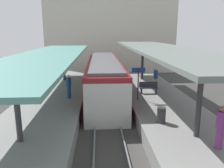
% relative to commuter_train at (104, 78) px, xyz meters
% --- Properties ---
extents(ground_plane, '(80.00, 80.00, 0.00)m').
position_rel_commuter_train_xyz_m(ground_plane, '(0.00, -5.10, -1.73)').
color(ground_plane, '#383835').
extents(platform_left, '(4.40, 28.00, 1.00)m').
position_rel_commuter_train_xyz_m(platform_left, '(-3.80, -5.10, -1.23)').
color(platform_left, gray).
rests_on(platform_left, ground_plane).
extents(platform_right, '(4.40, 28.00, 1.00)m').
position_rel_commuter_train_xyz_m(platform_right, '(3.80, -5.10, -1.23)').
color(platform_right, gray).
rests_on(platform_right, ground_plane).
extents(track_ballast, '(3.20, 28.00, 0.20)m').
position_rel_commuter_train_xyz_m(track_ballast, '(0.00, -5.10, -1.63)').
color(track_ballast, '#423F3D').
rests_on(track_ballast, ground_plane).
extents(rail_near_side, '(0.08, 28.00, 0.14)m').
position_rel_commuter_train_xyz_m(rail_near_side, '(-0.72, -5.10, -1.46)').
color(rail_near_side, slate).
rests_on(rail_near_side, track_ballast).
extents(rail_far_side, '(0.08, 28.00, 0.14)m').
position_rel_commuter_train_xyz_m(rail_far_side, '(0.72, -5.10, -1.46)').
color(rail_far_side, slate).
rests_on(rail_far_side, track_ballast).
extents(commuter_train, '(2.78, 14.52, 3.10)m').
position_rel_commuter_train_xyz_m(commuter_train, '(0.00, 0.00, 0.00)').
color(commuter_train, maroon).
rests_on(commuter_train, track_ballast).
extents(canopy_left, '(4.18, 21.00, 3.11)m').
position_rel_commuter_train_xyz_m(canopy_left, '(-3.80, -3.70, 2.26)').
color(canopy_left, '#333335').
rests_on(canopy_left, platform_left).
extents(canopy_right, '(4.18, 21.00, 3.51)m').
position_rel_commuter_train_xyz_m(canopy_right, '(3.80, -3.70, 2.66)').
color(canopy_right, '#333335').
rests_on(canopy_right, platform_right).
extents(platform_bench, '(1.40, 0.41, 0.86)m').
position_rel_commuter_train_xyz_m(platform_bench, '(3.28, -2.64, -0.26)').
color(platform_bench, black).
rests_on(platform_bench, platform_right).
extents(platform_sign, '(0.90, 0.08, 2.21)m').
position_rel_commuter_train_xyz_m(platform_sign, '(2.18, -4.30, 0.90)').
color(platform_sign, '#262628').
rests_on(platform_sign, platform_right).
extents(litter_bin, '(0.44, 0.44, 0.80)m').
position_rel_commuter_train_xyz_m(litter_bin, '(2.67, -8.35, -0.33)').
color(litter_bin, '#2D2D30').
rests_on(litter_bin, platform_right).
extents(passenger_near_bench, '(0.36, 0.36, 1.68)m').
position_rel_commuter_train_xyz_m(passenger_near_bench, '(4.24, -0.94, 0.14)').
color(passenger_near_bench, '#998460').
rests_on(passenger_near_bench, platform_right).
extents(passenger_mid_platform, '(0.36, 0.36, 1.66)m').
position_rel_commuter_train_xyz_m(passenger_mid_platform, '(-2.56, -3.67, 0.13)').
color(passenger_mid_platform, navy).
rests_on(passenger_mid_platform, platform_left).
extents(passenger_far_end, '(0.36, 0.36, 1.75)m').
position_rel_commuter_train_xyz_m(passenger_far_end, '(4.21, -11.08, 0.18)').
color(passenger_far_end, '#7A337A').
rests_on(passenger_far_end, platform_right).
extents(station_building_backdrop, '(18.00, 6.00, 11.00)m').
position_rel_commuter_train_xyz_m(station_building_backdrop, '(1.27, 14.90, 3.77)').
color(station_building_backdrop, beige).
rests_on(station_building_backdrop, ground_plane).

